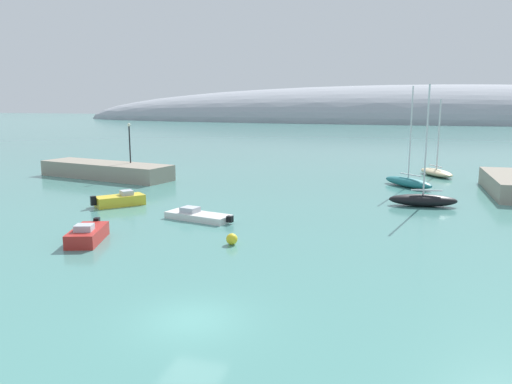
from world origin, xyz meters
TOP-DOWN VIEW (x-y plane):
  - water at (0.00, 0.00)m, footprint 600.00×600.00m
  - breakwater_rocks at (-25.23, 33.43)m, footprint 17.58×8.01m
  - distant_ridge at (18.75, 215.50)m, footprint 332.14×68.86m
  - sailboat_black_near_shore at (10.04, 26.68)m, footprint 5.80×2.24m
  - sailboat_teal_mid_mooring at (8.91, 36.58)m, footprint 5.74×5.97m
  - sailboat_sand_outer_mooring at (12.29, 45.82)m, footprint 4.77×6.63m
  - motorboat_yellow_foreground at (-15.16, 19.72)m, footprint 4.01×4.17m
  - motorboat_red_alongside_breakwater at (-11.11, 9.06)m, footprint 2.92×4.56m
  - motorboat_white_outer at (-6.65, 16.69)m, footprint 5.76×2.99m
  - mooring_buoy_yellow at (-1.97, 10.97)m, footprint 0.72×0.72m
  - harbor_lamp_post at (-22.34, 34.14)m, footprint 0.36×0.36m

SIDE VIEW (x-z plane):
  - water at x=0.00m, z-range 0.00..0.00m
  - distant_ridge at x=18.75m, z-range -15.92..15.92m
  - motorboat_white_outer at x=-6.65m, z-range -0.15..0.75m
  - mooring_buoy_yellow at x=-1.97m, z-range 0.00..0.72m
  - motorboat_yellow_foreground at x=-15.16m, z-range -0.16..1.12m
  - motorboat_red_alongside_breakwater at x=-11.11m, z-range -0.16..1.12m
  - sailboat_sand_outer_mooring at x=12.29m, z-range -4.05..5.08m
  - sailboat_teal_mid_mooring at x=8.91m, z-range -4.65..5.80m
  - sailboat_black_near_shore at x=10.04m, z-range -4.54..5.77m
  - breakwater_rocks at x=-25.23m, z-range 0.00..1.79m
  - harbor_lamp_post at x=-22.34m, z-range 2.30..6.92m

